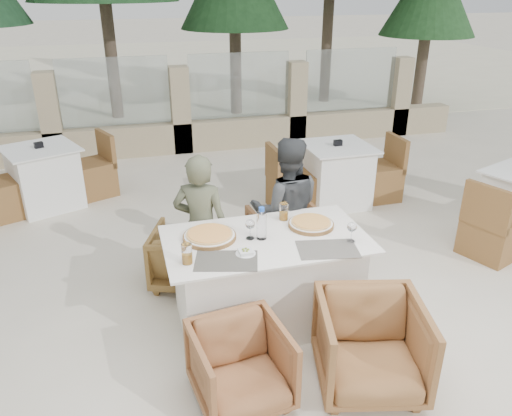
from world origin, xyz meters
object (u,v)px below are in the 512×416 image
object	(u,v)px
pizza_left	(210,235)
olive_dish	(246,252)
pizza_right	(311,224)
bg_table_a	(45,177)
armchair_far_left	(186,256)
beer_glass_right	(284,212)
diner_left	(201,227)
beer_glass_left	(187,254)
diner_right	(286,210)
armchair_far_right	(287,239)
bg_table_b	(336,175)
dining_table	(266,280)
armchair_near_left	(241,367)
wine_glass_centre	(250,228)
armchair_near_right	(370,346)
water_bottle	(262,223)
wine_glass_corner	(352,231)

from	to	relation	value
pizza_left	olive_dish	world-z (taller)	pizza_left
pizza_right	bg_table_a	bearing A→B (deg)	129.77
pizza_right	armchair_far_left	size ratio (longest dim) A/B	0.61
beer_glass_right	diner_left	bearing A→B (deg)	158.50
beer_glass_left	diner_right	world-z (taller)	diner_right
armchair_far_right	bg_table_b	size ratio (longest dim) A/B	0.41
diner_right	olive_dish	bearing A→B (deg)	65.90
pizza_right	beer_glass_right	world-z (taller)	beer_glass_right
dining_table	bg_table_a	xyz separation A→B (m)	(-1.99, 2.99, 0.00)
armchair_far_right	diner_left	size ratio (longest dim) A/B	0.51
armchair_near_left	diner_right	xyz separation A→B (m)	(0.79, 1.45, 0.41)
wine_glass_centre	armchair_near_left	world-z (taller)	wine_glass_centre
dining_table	armchair_near_right	world-z (taller)	dining_table
water_bottle	bg_table_a	size ratio (longest dim) A/B	0.16
beer_glass_left	bg_table_b	bearing A→B (deg)	46.56
pizza_right	wine_glass_corner	size ratio (longest dim) A/B	2.03
diner_left	armchair_far_right	bearing A→B (deg)	-142.72
beer_glass_right	bg_table_a	bearing A→B (deg)	129.45
dining_table	beer_glass_right	distance (m)	0.59
wine_glass_centre	olive_dish	size ratio (longest dim) A/B	1.67
water_bottle	bg_table_b	distance (m)	2.68
pizza_left	beer_glass_left	size ratio (longest dim) A/B	2.74
armchair_near_left	armchair_far_left	bearing A→B (deg)	87.95
water_bottle	olive_dish	xyz separation A→B (m)	(-0.18, -0.21, -0.11)
water_bottle	beer_glass_left	bearing A→B (deg)	-160.29
olive_dish	beer_glass_right	bearing A→B (deg)	46.84
wine_glass_centre	beer_glass_right	world-z (taller)	wine_glass_centre
dining_table	beer_glass_left	size ratio (longest dim) A/B	10.51
water_bottle	wine_glass_corner	bearing A→B (deg)	-19.77
wine_glass_corner	armchair_far_left	size ratio (longest dim) A/B	0.30
armchair_far_left	olive_dish	bearing A→B (deg)	130.32
water_bottle	armchair_near_left	xyz separation A→B (m)	(-0.38, -0.82, -0.62)
pizza_right	water_bottle	world-z (taller)	water_bottle
water_bottle	wine_glass_corner	size ratio (longest dim) A/B	1.45
dining_table	beer_glass_left	distance (m)	0.83
diner_left	olive_dish	bearing A→B (deg)	128.51
beer_glass_right	pizza_right	bearing A→B (deg)	-45.84
dining_table	beer_glass_right	xyz separation A→B (m)	(0.24, 0.29, 0.46)
pizza_left	wine_glass_corner	distance (m)	1.10
pizza_left	armchair_far_right	world-z (taller)	pizza_left
pizza_right	beer_glass_right	distance (m)	0.26
diner_right	bg_table_a	world-z (taller)	diner_right
pizza_right	beer_glass_left	bearing A→B (deg)	-163.45
wine_glass_centre	wine_glass_corner	xyz separation A→B (m)	(0.74, -0.26, 0.00)
armchair_far_right	bg_table_a	size ratio (longest dim) A/B	0.41
dining_table	diner_right	world-z (taller)	diner_right
wine_glass_corner	water_bottle	bearing A→B (deg)	160.23
pizza_left	beer_glass_right	xyz separation A→B (m)	(0.67, 0.17, 0.05)
dining_table	olive_dish	distance (m)	0.50
pizza_right	bg_table_a	distance (m)	3.78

